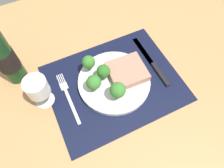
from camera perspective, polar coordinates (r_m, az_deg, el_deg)
ground_plane at (r=69.32cm, az=0.58°, el=-0.38°), size 140.00×110.00×3.00cm
placemat at (r=67.88cm, az=0.59°, el=0.30°), size 42.54×34.24×0.30cm
plate at (r=67.06cm, az=0.60°, el=0.71°), size 23.62×23.62×1.60cm
steak at (r=66.80cm, az=4.19°, el=3.53°), size 12.36×11.45×2.61cm
broccoli_back_left at (r=66.05cm, az=-6.55°, el=6.04°), size 4.26×4.26×6.03cm
broccoli_front_edge at (r=61.78cm, az=-5.00°, el=0.16°), size 4.61×4.61×6.11cm
broccoli_near_steak at (r=63.91cm, az=-2.42°, el=3.54°), size 4.31×4.31×5.88cm
broccoli_near_fork at (r=60.00cm, az=1.60°, el=-1.78°), size 4.84×4.84×6.60cm
fork at (r=66.44cm, az=-12.06°, el=-3.59°), size 2.40×19.20×0.50cm
knife at (r=72.80cm, az=11.46°, el=5.38°), size 1.80×23.00×0.80cm
wine_bottle at (r=68.28cm, az=-28.13°, el=6.95°), size 6.64×6.64×30.84cm
wine_glass at (r=61.97cm, az=-20.03°, el=-1.19°), size 6.70×6.70×11.27cm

